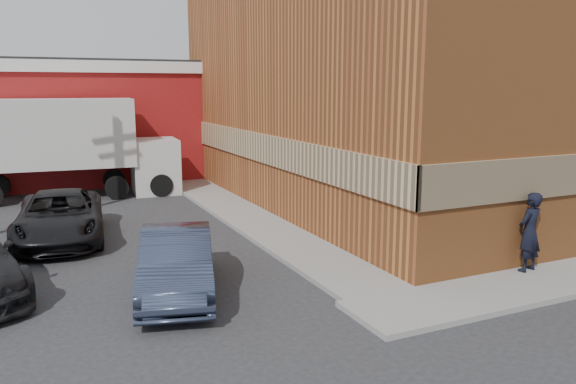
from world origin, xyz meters
name	(u,v)px	position (x,y,z in m)	size (l,w,h in m)	color
ground	(356,302)	(0.00, 0.00, 0.00)	(90.00, 90.00, 0.00)	#28282B
brick_building	(422,80)	(8.50, 9.00, 4.68)	(14.25, 18.25, 9.36)	#AD5F2C
sidewalk_west	(237,211)	(0.60, 9.00, 0.06)	(1.80, 18.00, 0.12)	gray
warehouse	(25,121)	(-6.00, 20.00, 2.81)	(16.30, 8.30, 5.60)	maroon
man	(530,232)	(4.57, -0.25, 1.07)	(0.69, 0.45, 1.89)	black
sedan	(176,263)	(-3.24, 2.08, 0.70)	(1.48, 4.25, 1.40)	#303951
suv_a	(60,217)	(-5.27, 7.74, 0.71)	(2.35, 5.09, 1.41)	black
box_truck	(74,141)	(-4.27, 14.45, 2.27)	(8.15, 3.04, 3.94)	silver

